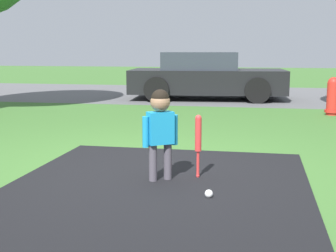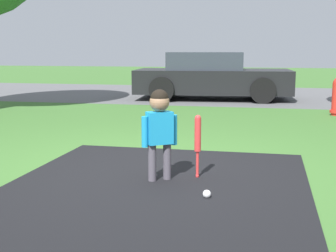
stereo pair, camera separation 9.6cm
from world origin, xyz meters
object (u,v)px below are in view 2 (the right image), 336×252
at_px(parked_car, 211,77).
at_px(baseball_bat, 198,137).
at_px(sports_ball, 207,194).
at_px(child, 160,122).

bearing_deg(parked_car, baseball_bat, -89.08).
height_order(sports_ball, parked_car, parked_car).
relative_size(child, sports_ball, 12.61).
relative_size(child, parked_car, 0.22).
height_order(child, baseball_bat, child).
bearing_deg(child, sports_ball, -75.48).
height_order(child, sports_ball, child).
relative_size(sports_ball, parked_car, 0.02).
bearing_deg(sports_ball, baseball_bat, 105.90).
bearing_deg(child, parked_car, 58.67).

